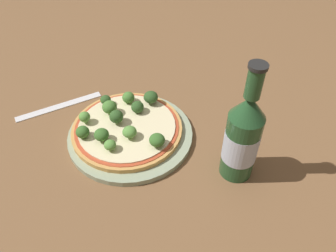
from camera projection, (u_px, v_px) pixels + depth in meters
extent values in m
plane|color=brown|center=(134.00, 135.00, 0.68)|extent=(3.00, 3.00, 0.00)
cylinder|color=#93A384|center=(130.00, 134.00, 0.68)|extent=(0.26, 0.26, 0.01)
cylinder|color=tan|center=(127.00, 129.00, 0.67)|extent=(0.23, 0.23, 0.01)
cylinder|color=#B74728|center=(127.00, 127.00, 0.67)|extent=(0.21, 0.21, 0.00)
cylinder|color=beige|center=(127.00, 126.00, 0.67)|extent=(0.20, 0.20, 0.00)
cylinder|color=#7A9E5B|center=(138.00, 111.00, 0.70)|extent=(0.01, 0.01, 0.01)
ellipsoid|color=#2D5123|center=(137.00, 107.00, 0.69)|extent=(0.03, 0.03, 0.02)
cylinder|color=#7A9E5B|center=(110.00, 112.00, 0.69)|extent=(0.01, 0.01, 0.01)
ellipsoid|color=#477A33|center=(110.00, 107.00, 0.68)|extent=(0.03, 0.03, 0.03)
cylinder|color=#7A9E5B|center=(130.00, 136.00, 0.64)|extent=(0.01, 0.01, 0.01)
ellipsoid|color=#568E3D|center=(130.00, 132.00, 0.63)|extent=(0.03, 0.03, 0.02)
cylinder|color=#7A9E5B|center=(151.00, 101.00, 0.72)|extent=(0.01, 0.01, 0.01)
ellipsoid|color=#2D5123|center=(151.00, 97.00, 0.71)|extent=(0.03, 0.03, 0.02)
cylinder|color=#7A9E5B|center=(111.00, 148.00, 0.62)|extent=(0.01, 0.01, 0.01)
ellipsoid|color=#568E3D|center=(110.00, 145.00, 0.61)|extent=(0.02, 0.02, 0.02)
cylinder|color=#7A9E5B|center=(102.00, 139.00, 0.63)|extent=(0.01, 0.01, 0.01)
ellipsoid|color=#386628|center=(101.00, 135.00, 0.63)|extent=(0.03, 0.03, 0.02)
cylinder|color=#7A9E5B|center=(129.00, 101.00, 0.72)|extent=(0.01, 0.01, 0.01)
ellipsoid|color=#477A33|center=(128.00, 97.00, 0.71)|extent=(0.03, 0.03, 0.02)
cylinder|color=#7A9E5B|center=(84.00, 136.00, 0.64)|extent=(0.01, 0.01, 0.01)
ellipsoid|color=#386628|center=(83.00, 132.00, 0.63)|extent=(0.03, 0.03, 0.02)
cylinder|color=#7A9E5B|center=(117.00, 121.00, 0.67)|extent=(0.01, 0.01, 0.01)
ellipsoid|color=#2D5123|center=(116.00, 116.00, 0.66)|extent=(0.03, 0.03, 0.03)
cylinder|color=#7A9E5B|center=(105.00, 104.00, 0.71)|extent=(0.01, 0.01, 0.01)
ellipsoid|color=#2D5123|center=(104.00, 101.00, 0.70)|extent=(0.02, 0.02, 0.02)
cylinder|color=#7A9E5B|center=(85.00, 121.00, 0.67)|extent=(0.01, 0.01, 0.01)
ellipsoid|color=#568E3D|center=(85.00, 117.00, 0.66)|extent=(0.02, 0.02, 0.02)
cylinder|color=#7A9E5B|center=(155.00, 145.00, 0.62)|extent=(0.01, 0.01, 0.01)
ellipsoid|color=#386628|center=(155.00, 141.00, 0.62)|extent=(0.03, 0.03, 0.02)
cylinder|color=#234C28|center=(240.00, 146.00, 0.57)|extent=(0.06, 0.06, 0.14)
cylinder|color=#B2BCD1|center=(241.00, 145.00, 0.57)|extent=(0.06, 0.06, 0.06)
cone|color=#234C28|center=(249.00, 107.00, 0.51)|extent=(0.06, 0.06, 0.04)
cylinder|color=#234C28|center=(255.00, 83.00, 0.48)|extent=(0.03, 0.03, 0.05)
cylinder|color=black|center=(258.00, 66.00, 0.46)|extent=(0.03, 0.03, 0.01)
cube|color=silver|center=(59.00, 106.00, 0.75)|extent=(0.07, 0.19, 0.00)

